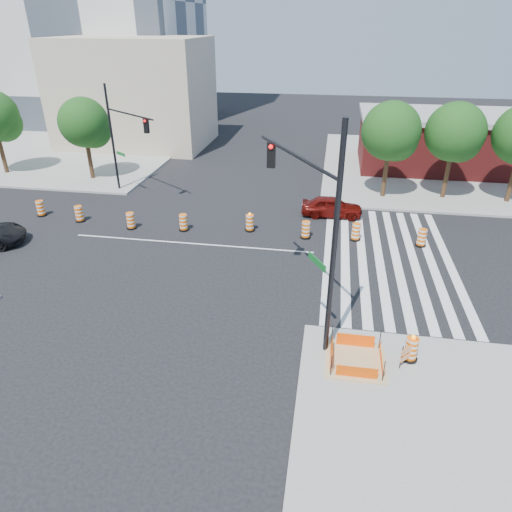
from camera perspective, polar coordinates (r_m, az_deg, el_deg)
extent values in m
plane|color=black|center=(26.42, -8.07, 1.56)|extent=(120.00, 120.00, 0.00)
cube|color=gray|center=(43.44, 23.44, 10.08)|extent=(22.00, 22.00, 0.15)
cube|color=gray|center=(49.29, -22.56, 12.11)|extent=(22.00, 22.00, 0.15)
cube|color=silver|center=(25.32, 9.05, 0.30)|extent=(0.45, 13.50, 0.01)
cube|color=silver|center=(25.35, 11.08, 0.15)|extent=(0.45, 13.50, 0.01)
cube|color=silver|center=(25.41, 13.10, -0.01)|extent=(0.45, 13.50, 0.01)
cube|color=silver|center=(25.50, 15.11, -0.16)|extent=(0.45, 13.50, 0.01)
cube|color=silver|center=(25.62, 17.11, -0.32)|extent=(0.45, 13.50, 0.01)
cube|color=silver|center=(25.77, 19.08, -0.47)|extent=(0.45, 13.50, 0.01)
cube|color=silver|center=(25.95, 21.03, -0.61)|extent=(0.45, 13.50, 0.01)
cube|color=silver|center=(26.16, 22.95, -0.76)|extent=(0.45, 13.50, 0.01)
cube|color=silver|center=(26.42, -8.07, 1.57)|extent=(14.00, 0.12, 0.01)
cube|color=tan|center=(17.71, 12.31, -12.73)|extent=(2.20, 2.20, 0.05)
cube|color=#FE5005|center=(16.87, 12.47, -14.03)|extent=(1.44, 0.02, 0.55)
cube|color=#FE5005|center=(18.26, 12.31, -10.32)|extent=(1.44, 0.02, 0.55)
cube|color=#FE5005|center=(17.50, 9.39, -11.91)|extent=(0.02, 1.44, 0.55)
cube|color=#FE5005|center=(17.65, 15.36, -12.26)|extent=(0.02, 1.44, 0.55)
cylinder|color=black|center=(16.70, 9.38, -13.39)|extent=(0.04, 0.04, 0.90)
cylinder|color=black|center=(16.85, 15.67, -13.74)|extent=(0.04, 0.04, 0.90)
cylinder|color=black|center=(18.10, 9.49, -9.69)|extent=(0.04, 0.04, 0.90)
cylinder|color=black|center=(18.25, 15.22, -10.05)|extent=(0.04, 0.04, 0.90)
cube|color=maroon|center=(42.95, 23.95, 12.64)|extent=(16.00, 8.00, 4.20)
cube|color=gray|center=(42.51, 24.55, 15.61)|extent=(16.50, 8.50, 0.40)
cube|color=#C3B195|center=(49.12, -14.88, 19.11)|extent=(14.00, 10.00, 10.00)
imported|color=#540A07|center=(30.07, 9.47, 6.11)|extent=(3.93, 1.67, 1.32)
cylinder|color=black|center=(15.79, 9.73, 1.00)|extent=(0.20, 0.20, 8.68)
cylinder|color=black|center=(17.62, 4.93, 12.42)|extent=(3.46, 5.65, 0.13)
cube|color=black|center=(19.76, 1.92, 12.53)|extent=(0.35, 0.30, 1.09)
sphere|color=#FF0C0C|center=(19.49, 1.87, 13.48)|extent=(0.20, 0.20, 0.20)
cube|color=#0C591E|center=(17.11, 7.63, -0.75)|extent=(0.71, 1.14, 0.27)
cylinder|color=black|center=(35.14, -17.53, 13.83)|extent=(0.17, 0.17, 7.44)
cylinder|color=black|center=(32.34, -15.58, 16.72)|extent=(4.59, 3.36, 0.11)
cube|color=black|center=(30.76, -13.56, 15.55)|extent=(0.30, 0.26, 0.93)
sphere|color=#FF0C0C|center=(30.54, -13.75, 16.07)|extent=(0.17, 0.17, 0.17)
cube|color=#0C591E|center=(34.55, -16.56, 12.15)|extent=(0.93, 0.68, 0.23)
cylinder|color=black|center=(18.32, 18.63, -12.04)|extent=(0.57, 0.57, 0.09)
cylinder|color=#FF6305|center=(18.04, 18.85, -10.87)|extent=(0.46, 0.46, 0.90)
sphere|color=#FF990C|center=(17.73, 19.11, -9.54)|extent=(0.15, 0.15, 0.15)
cube|color=#FF6305|center=(17.69, 18.59, -10.99)|extent=(0.63, 0.61, 0.28)
cube|color=#FF6305|center=(17.88, 18.44, -11.79)|extent=(0.63, 0.61, 0.22)
cylinder|color=black|center=(17.55, 17.72, -11.98)|extent=(0.04, 0.04, 0.99)
cylinder|color=black|center=(18.06, 19.25, -11.01)|extent=(0.04, 0.04, 0.99)
cylinder|color=#382314|center=(43.25, -29.25, 11.62)|extent=(0.33, 0.33, 4.20)
sphere|color=#164313|center=(42.79, -29.05, 14.29)|extent=(2.89, 2.89, 2.89)
cylinder|color=#382314|center=(38.84, -20.14, 11.78)|extent=(0.33, 0.33, 3.99)
sphere|color=#164313|center=(38.31, -20.75, 15.35)|extent=(3.74, 3.74, 3.74)
sphere|color=#164313|center=(38.45, -19.69, 14.60)|extent=(2.74, 2.74, 2.74)
sphere|color=#164313|center=(38.41, -21.35, 14.70)|extent=(2.49, 2.49, 2.49)
cylinder|color=#382314|center=(33.75, 15.93, 10.41)|extent=(0.32, 0.32, 4.22)
sphere|color=#164313|center=(33.12, 16.52, 14.76)|extent=(3.96, 3.96, 3.96)
sphere|color=#164313|center=(33.61, 17.18, 13.68)|extent=(2.90, 2.90, 2.90)
sphere|color=#164313|center=(32.97, 15.76, 14.09)|extent=(2.64, 2.64, 2.64)
cylinder|color=#382314|center=(34.92, 22.83, 9.86)|extent=(0.32, 0.32, 4.21)
sphere|color=#164313|center=(34.31, 23.64, 14.02)|extent=(3.95, 3.95, 3.95)
sphere|color=#164313|center=(34.85, 24.14, 12.98)|extent=(2.89, 2.89, 2.89)
sphere|color=#164313|center=(34.11, 22.93, 13.40)|extent=(2.63, 2.63, 2.63)
cylinder|color=black|center=(33.08, -25.18, 4.67)|extent=(0.60, 0.60, 0.10)
cylinder|color=#FF6305|center=(32.91, -25.35, 5.47)|extent=(0.48, 0.48, 0.95)
cylinder|color=black|center=(31.18, -21.09, 4.16)|extent=(0.60, 0.60, 0.10)
cylinder|color=#FF6305|center=(31.00, -21.24, 5.01)|extent=(0.48, 0.48, 0.95)
cylinder|color=black|center=(29.09, -15.28, 3.44)|extent=(0.60, 0.60, 0.10)
cylinder|color=#FF6305|center=(28.90, -15.40, 4.34)|extent=(0.48, 0.48, 0.95)
cylinder|color=black|center=(28.17, -8.99, 3.30)|extent=(0.60, 0.60, 0.10)
cylinder|color=#FF6305|center=(27.98, -9.07, 4.24)|extent=(0.48, 0.48, 0.95)
cylinder|color=black|center=(27.78, -0.78, 3.29)|extent=(0.60, 0.60, 0.10)
cylinder|color=#FF6305|center=(27.57, -0.78, 4.24)|extent=(0.48, 0.48, 0.95)
sphere|color=#FF990C|center=(27.36, -0.79, 5.30)|extent=(0.16, 0.16, 0.16)
cylinder|color=black|center=(27.00, 6.19, 2.38)|extent=(0.60, 0.60, 0.10)
cylinder|color=#FF6305|center=(26.79, 6.24, 3.35)|extent=(0.48, 0.48, 0.95)
cylinder|color=black|center=(27.20, 12.29, 2.08)|extent=(0.60, 0.60, 0.10)
cylinder|color=#FF6305|center=(26.99, 12.39, 3.04)|extent=(0.48, 0.48, 0.95)
cylinder|color=black|center=(27.49, 19.86, 1.29)|extent=(0.60, 0.60, 0.10)
cylinder|color=#FF6305|center=(27.29, 20.03, 2.24)|extent=(0.48, 0.48, 0.95)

